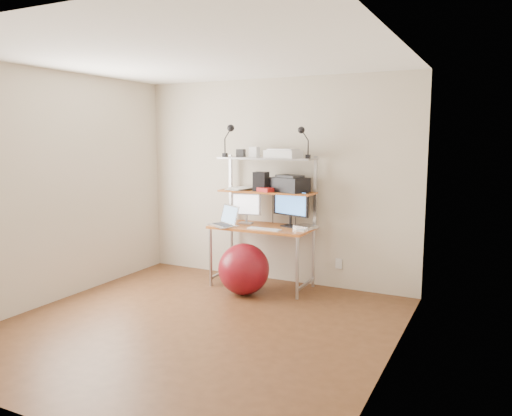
{
  "coord_description": "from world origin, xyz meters",
  "views": [
    {
      "loc": [
        2.54,
        -3.82,
        1.79
      ],
      "look_at": [
        0.07,
        1.15,
        1.0
      ],
      "focal_mm": 35.0,
      "sensor_mm": 36.0,
      "label": 1
    }
  ],
  "objects_px": {
    "monitor_silver": "(246,206)",
    "printer": "(290,184)",
    "monitor_black": "(291,205)",
    "laptop": "(226,221)",
    "exercise_ball": "(244,269)"
  },
  "relations": [
    {
      "from": "monitor_silver",
      "to": "exercise_ball",
      "type": "xyz_separation_m",
      "value": [
        0.2,
        -0.45,
        -0.66
      ]
    },
    {
      "from": "monitor_black",
      "to": "exercise_ball",
      "type": "xyz_separation_m",
      "value": [
        -0.37,
        -0.49,
        -0.7
      ]
    },
    {
      "from": "printer",
      "to": "monitor_black",
      "type": "bearing_deg",
      "value": -18.33
    },
    {
      "from": "laptop",
      "to": "monitor_silver",
      "type": "bearing_deg",
      "value": 90.24
    },
    {
      "from": "printer",
      "to": "exercise_ball",
      "type": "relative_size",
      "value": 0.82
    },
    {
      "from": "laptop",
      "to": "exercise_ball",
      "type": "xyz_separation_m",
      "value": [
        0.34,
        -0.2,
        -0.5
      ]
    },
    {
      "from": "laptop",
      "to": "exercise_ball",
      "type": "relative_size",
      "value": 0.76
    },
    {
      "from": "monitor_silver",
      "to": "laptop",
      "type": "height_order",
      "value": "monitor_silver"
    },
    {
      "from": "laptop",
      "to": "exercise_ball",
      "type": "bearing_deg",
      "value": 0.43
    },
    {
      "from": "monitor_silver",
      "to": "exercise_ball",
      "type": "bearing_deg",
      "value": -75.83
    },
    {
      "from": "monitor_black",
      "to": "laptop",
      "type": "xyz_separation_m",
      "value": [
        -0.71,
        -0.29,
        -0.21
      ]
    },
    {
      "from": "laptop",
      "to": "printer",
      "type": "bearing_deg",
      "value": 55.04
    },
    {
      "from": "monitor_black",
      "to": "printer",
      "type": "xyz_separation_m",
      "value": [
        -0.02,
        0.02,
        0.24
      ]
    },
    {
      "from": "monitor_silver",
      "to": "printer",
      "type": "distance_m",
      "value": 0.62
    },
    {
      "from": "monitor_silver",
      "to": "printer",
      "type": "height_order",
      "value": "printer"
    }
  ]
}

